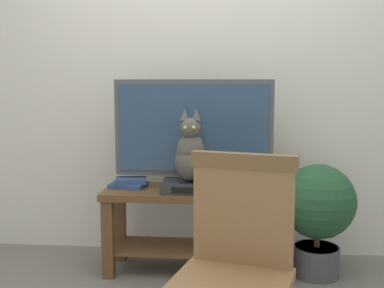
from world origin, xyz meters
TOP-DOWN VIEW (x-y plane):
  - back_wall at (0.00, 0.94)m, footprint 7.00×0.12m
  - tv_stand at (-0.08, 0.49)m, footprint 1.13×0.41m
  - tv at (-0.08, 0.54)m, footprint 1.01×0.20m
  - media_box at (-0.08, 0.44)m, footprint 0.36×0.25m
  - cat at (-0.08, 0.42)m, footprint 0.21×0.31m
  - wooden_chair at (0.19, -0.70)m, footprint 0.52×0.52m
  - book_stack at (-0.49, 0.52)m, footprint 0.25×0.20m
  - potted_plant at (0.71, 0.49)m, footprint 0.46×0.46m

SIDE VIEW (x-z plane):
  - tv_stand at x=-0.08m, z-range 0.10..0.64m
  - potted_plant at x=0.71m, z-range 0.07..0.78m
  - wooden_chair at x=0.19m, z-range 0.08..1.02m
  - book_stack at x=-0.49m, z-range 0.54..0.60m
  - media_box at x=-0.08m, z-range 0.54..0.61m
  - cat at x=-0.08m, z-range 0.55..1.00m
  - tv at x=-0.08m, z-range 0.56..1.25m
  - back_wall at x=0.00m, z-range 0.00..2.80m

